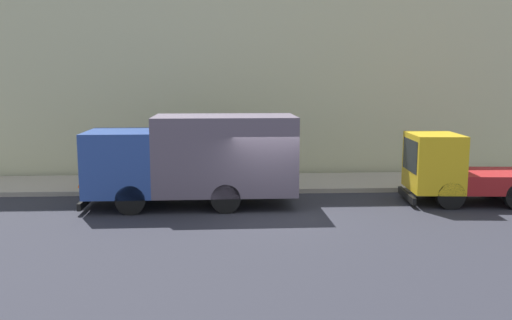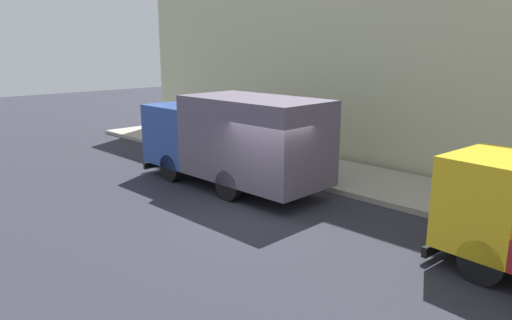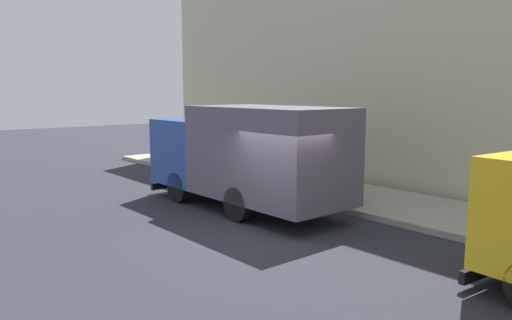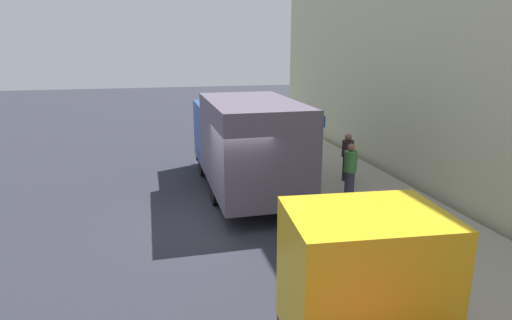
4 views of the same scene
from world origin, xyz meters
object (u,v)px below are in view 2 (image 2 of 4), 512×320
object	(u,v)px
pedestrian_walking	(257,141)
pedestrian_standing	(306,144)
large_utility_truck	(233,138)
street_sign_post	(294,135)
traffic_cone_orange	(210,142)
pedestrian_third	(329,152)

from	to	relation	value
pedestrian_walking	pedestrian_standing	world-z (taller)	pedestrian_walking
large_utility_truck	street_sign_post	xyz separation A→B (m)	(2.22, -0.73, -0.09)
pedestrian_walking	traffic_cone_orange	world-z (taller)	pedestrian_walking
traffic_cone_orange	pedestrian_third	bearing A→B (deg)	-87.68
large_utility_truck	traffic_cone_orange	distance (m)	5.27
large_utility_truck	pedestrian_standing	distance (m)	3.55
pedestrian_third	traffic_cone_orange	size ratio (longest dim) A/B	2.28
pedestrian_third	traffic_cone_orange	distance (m)	6.33
large_utility_truck	street_sign_post	world-z (taller)	large_utility_truck
large_utility_truck	pedestrian_walking	world-z (taller)	large_utility_truck
large_utility_truck	pedestrian_walking	size ratio (longest dim) A/B	4.38
pedestrian_third	traffic_cone_orange	bearing A→B (deg)	173.67
pedestrian_standing	street_sign_post	bearing A→B (deg)	142.44
pedestrian_standing	street_sign_post	size ratio (longest dim) A/B	0.68
pedestrian_third	traffic_cone_orange	xyz separation A→B (m)	(-0.26, 6.31, -0.50)
large_utility_truck	traffic_cone_orange	bearing A→B (deg)	59.51
pedestrian_walking	traffic_cone_orange	xyz separation A→B (m)	(0.08, 3.07, -0.50)
pedestrian_third	pedestrian_walking	bearing A→B (deg)	177.20
traffic_cone_orange	street_sign_post	bearing A→B (deg)	-93.91
pedestrian_third	large_utility_truck	bearing A→B (deg)	-131.86
pedestrian_walking	large_utility_truck	bearing A→B (deg)	-59.28
pedestrian_walking	street_sign_post	bearing A→B (deg)	-5.84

